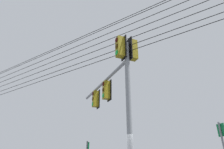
% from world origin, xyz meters
% --- Properties ---
extents(signal_mast_assembly, '(2.00, 5.82, 6.44)m').
position_xyz_m(signal_mast_assembly, '(-1.29, -0.59, 4.64)').
color(signal_mast_assembly, gray).
rests_on(signal_mast_assembly, ground).
extents(overhead_wire_span, '(8.06, 21.91, 2.55)m').
position_xyz_m(overhead_wire_span, '(-0.60, -0.40, 6.67)').
color(overhead_wire_span, black).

